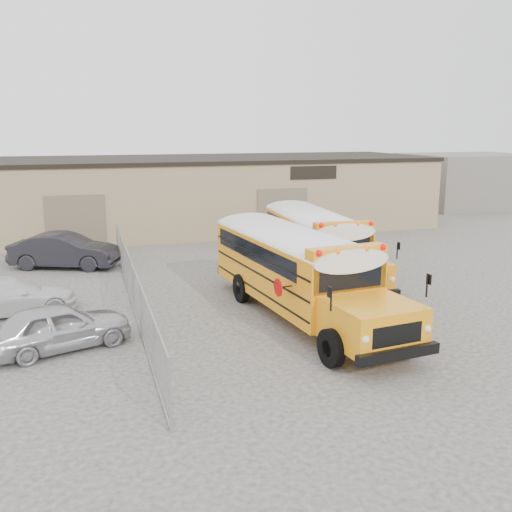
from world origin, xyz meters
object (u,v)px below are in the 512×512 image
object	(u,v)px
school_bus_right	(280,218)
tarp_bundle	(336,298)
school_bus_left	(231,235)
car_silver	(59,327)
car_dark	(65,251)
car_white	(10,296)

from	to	relation	value
school_bus_right	tarp_bundle	xyz separation A→B (m)	(-1.94, -11.66, -1.06)
school_bus_left	school_bus_right	world-z (taller)	school_bus_left
car_silver	school_bus_left	bearing A→B (deg)	-62.89
tarp_bundle	car_silver	distance (m)	9.33
school_bus_left	tarp_bundle	bearing A→B (deg)	-73.79
school_bus_left	car_dark	world-z (taller)	school_bus_left
school_bus_right	car_dark	size ratio (longest dim) A/B	2.03
tarp_bundle	car_silver	world-z (taller)	car_silver
school_bus_right	car_silver	size ratio (longest dim) A/B	2.42
car_silver	car_dark	xyz separation A→B (m)	(-0.07, 10.82, 0.11)
school_bus_left	car_silver	size ratio (longest dim) A/B	2.58
school_bus_right	school_bus_left	bearing A→B (deg)	-130.23
school_bus_right	car_dark	xyz separation A→B (m)	(-11.32, -1.31, -0.88)
school_bus_left	school_bus_right	xyz separation A→B (m)	(3.96, 4.68, -0.10)
school_bus_left	school_bus_right	bearing A→B (deg)	49.77
car_silver	car_white	distance (m)	4.45
car_dark	school_bus_left	bearing A→B (deg)	-93.42
tarp_bundle	car_silver	size ratio (longest dim) A/B	0.30
school_bus_right	car_dark	distance (m)	11.43
tarp_bundle	school_bus_left	bearing A→B (deg)	106.21
tarp_bundle	car_white	distance (m)	11.69
school_bus_right	car_white	distance (m)	15.38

